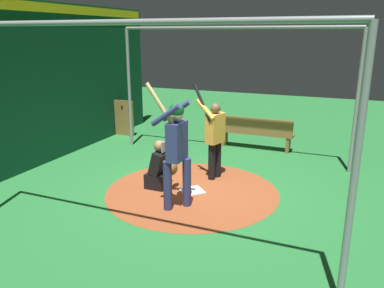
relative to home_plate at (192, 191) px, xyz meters
The scene contains 10 objects.
ground_plane 0.01m from the home_plate, ahead, with size 25.55×25.55×0.00m, color #287A38.
dirt_circle 0.01m from the home_plate, ahead, with size 3.31×3.31×0.01m, color #9E4C28.
home_plate is the anchor object (origin of this frame).
batter 1.35m from the home_plate, 87.91° to the right, with size 0.68×0.49×2.17m.
catcher 0.76m from the home_plate, behind, with size 0.58×0.40×0.97m.
visitor 1.25m from the home_plate, 80.27° to the left, with size 0.63×0.51×1.97m.
back_wall 4.30m from the home_plate, behind, with size 0.23×9.55×3.63m.
cage_frame 2.14m from the home_plate, ahead, with size 5.61×4.75×3.09m.
bat_rack 4.85m from the home_plate, 139.12° to the left, with size 0.94×0.21×1.05m.
bench 3.31m from the home_plate, 82.54° to the left, with size 1.94×0.36×0.85m.
Camera 1 is at (2.66, -6.34, 2.93)m, focal length 36.02 mm.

